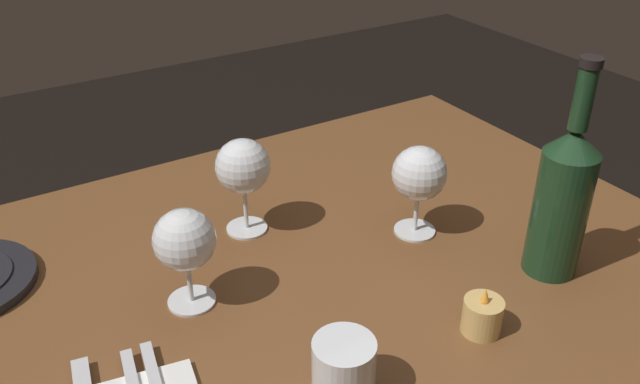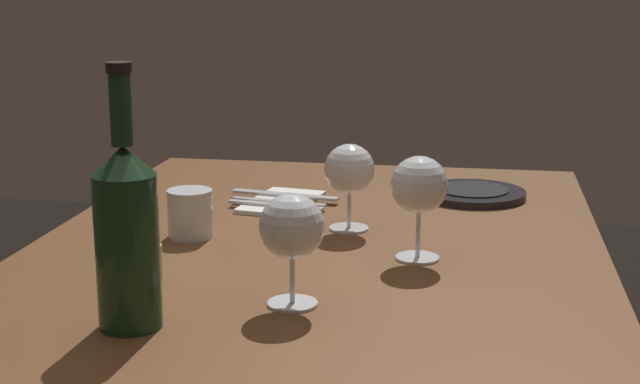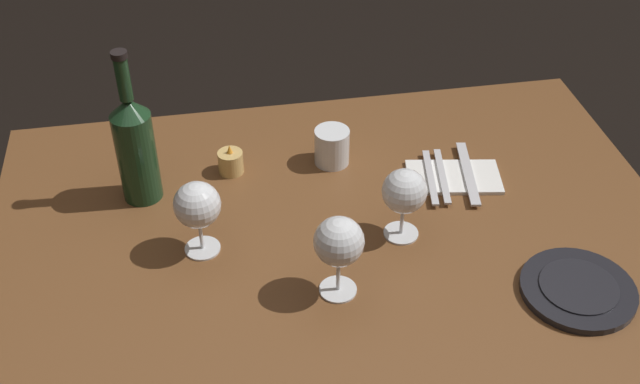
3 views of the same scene
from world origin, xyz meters
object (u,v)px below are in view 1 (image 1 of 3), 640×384
at_px(wine_glass_right, 243,168).
at_px(water_tumbler, 344,372).
at_px(wine_glass_left, 185,242).
at_px(wine_bottle, 562,198).
at_px(wine_glass_centre, 419,175).
at_px(votive_candle, 482,317).

bearing_deg(wine_glass_right, water_tumbler, 80.92).
bearing_deg(wine_glass_left, water_tumbler, 109.07).
xyz_separation_m(wine_glass_left, water_tumbler, (-0.09, 0.25, -0.07)).
xyz_separation_m(wine_glass_right, wine_bottle, (-0.33, 0.33, 0.01)).
xyz_separation_m(wine_glass_right, wine_glass_centre, (-0.23, 0.15, -0.01)).
distance_m(wine_glass_right, water_tumbler, 0.38).
bearing_deg(water_tumbler, votive_candle, 179.32).
bearing_deg(wine_bottle, wine_glass_centre, -59.44).
relative_size(wine_glass_left, wine_bottle, 0.45).
bearing_deg(wine_bottle, votive_candle, 14.89).
height_order(wine_glass_left, votive_candle, wine_glass_left).
xyz_separation_m(wine_bottle, water_tumbler, (0.39, 0.05, -0.09)).
bearing_deg(wine_bottle, wine_glass_left, -23.04).
height_order(wine_bottle, votive_candle, wine_bottle).
xyz_separation_m(wine_glass_right, votive_candle, (-0.15, 0.38, -0.09)).
bearing_deg(wine_bottle, wine_glass_right, -44.58).
relative_size(water_tumbler, votive_candle, 1.17).
bearing_deg(votive_candle, wine_glass_left, -40.11).
height_order(wine_glass_left, wine_bottle, wine_bottle).
distance_m(wine_glass_right, votive_candle, 0.41).
relative_size(wine_glass_left, wine_glass_centre, 0.98).
bearing_deg(wine_bottle, water_tumbler, 6.59).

